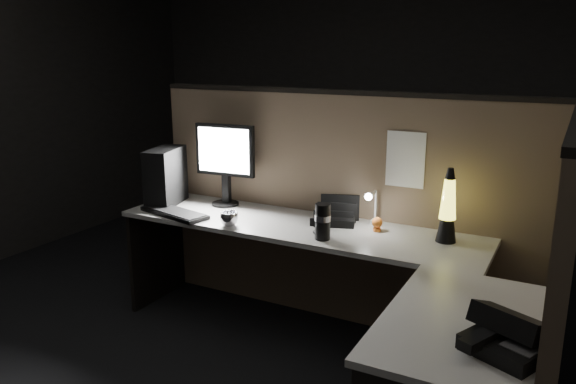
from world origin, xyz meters
The scene contains 16 objects.
room_shell centered at (0.00, 0.00, 1.62)m, with size 6.00×6.00×6.00m.
partition_back centered at (0.00, 0.93, 0.75)m, with size 2.66×0.06×1.50m, color brown.
partition_right centered at (1.33, 0.10, 0.75)m, with size 0.06×1.66×1.50m, color brown.
desk centered at (0.18, 0.25, 0.58)m, with size 2.60×1.60×0.73m.
pc_tower centered at (-1.16, 0.59, 0.92)m, with size 0.17×0.37×0.39m, color black.
monitor centered at (-0.79, 0.78, 1.07)m, with size 0.43×0.19×0.56m.
keyboard centered at (-0.95, 0.41, 0.74)m, with size 0.50×0.17×0.02m, color black.
mouse centered at (0.06, 0.48, 0.75)m, with size 0.08×0.06×0.03m, color black.
clip_lamp centered at (0.27, 0.76, 0.86)m, with size 0.04×0.18×0.23m.
organizer centered at (0.05, 0.74, 0.77)m, with size 0.30×0.28×0.18m.
lava_lamp centered at (0.73, 0.71, 0.90)m, with size 0.11×0.11×0.42m.
travel_mug centered at (0.10, 0.42, 0.83)m, with size 0.09×0.09×0.21m, color black.
steel_mug centered at (-0.50, 0.38, 0.77)m, with size 0.11×0.11×0.09m, color silver.
figurine centered at (0.33, 0.70, 0.78)m, with size 0.06×0.06×0.06m, color orange.
pinned_paper centered at (0.42, 0.90, 1.14)m, with size 0.23×0.00×0.34m, color white.
desk_phone centered at (1.18, -0.38, 0.79)m, with size 0.33×0.33×0.16m.
Camera 1 is at (1.34, -2.33, 1.78)m, focal length 35.00 mm.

